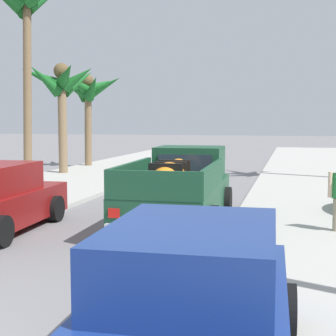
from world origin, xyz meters
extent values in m
cube|color=#B2AFA8|center=(-4.89, 12.00, 0.06)|extent=(5.04, 60.00, 0.12)
cube|color=#B2AFA8|center=(4.89, 12.00, 0.06)|extent=(5.04, 60.00, 0.12)
cube|color=silver|center=(-3.77, 12.00, 0.05)|extent=(0.16, 60.00, 0.10)
cube|color=silver|center=(3.77, 12.00, 0.05)|extent=(0.16, 60.00, 0.10)
cube|color=#19472D|center=(1.15, 7.96, 0.60)|extent=(2.07, 5.16, 0.80)
cube|color=#19472D|center=(1.10, 9.56, 1.40)|extent=(1.76, 1.55, 0.80)
cube|color=#283342|center=(1.13, 8.80, 1.42)|extent=(1.38, 0.10, 0.44)
cube|color=#283342|center=(1.08, 10.32, 1.42)|extent=(1.46, 0.10, 0.48)
cube|color=#19472D|center=(0.27, 7.07, 1.28)|extent=(0.20, 3.30, 0.56)
cube|color=#19472D|center=(2.09, 7.13, 1.28)|extent=(0.20, 3.30, 0.56)
cube|color=#19472D|center=(1.23, 5.45, 1.28)|extent=(1.88, 0.16, 0.56)
cube|color=silver|center=(1.23, 5.36, 0.44)|extent=(1.83, 0.18, 0.20)
cylinder|color=black|center=(0.13, 9.46, 0.38)|extent=(0.28, 0.77, 0.76)
cylinder|color=black|center=(2.09, 9.52, 0.38)|extent=(0.28, 0.77, 0.76)
cylinder|color=black|center=(0.22, 6.53, 0.38)|extent=(0.28, 0.77, 0.76)
cylinder|color=black|center=(2.17, 6.59, 0.38)|extent=(0.28, 0.77, 0.76)
cube|color=red|center=(0.48, 5.37, 0.74)|extent=(0.22, 0.05, 0.18)
cube|color=red|center=(1.98, 5.42, 0.74)|extent=(0.22, 0.05, 0.18)
ellipsoid|color=orange|center=(1.18, 7.02, 1.30)|extent=(0.75, 1.72, 0.60)
sphere|color=orange|center=(1.15, 7.97, 1.38)|extent=(0.44, 0.44, 0.44)
cube|color=black|center=(1.20, 6.56, 1.30)|extent=(0.72, 0.14, 0.61)
cube|color=black|center=(1.18, 7.02, 1.30)|extent=(0.72, 0.14, 0.61)
cube|color=black|center=(1.17, 7.49, 1.30)|extent=(0.72, 0.14, 0.61)
cube|color=#283342|center=(-2.78, 7.25, 1.20)|extent=(1.37, 0.15, 0.52)
cylinder|color=black|center=(-1.90, 7.73, 0.32)|extent=(0.25, 0.65, 0.64)
cylinder|color=black|center=(-1.77, 5.12, 0.32)|extent=(0.25, 0.65, 0.64)
cube|color=white|center=(-3.46, 8.46, 0.61)|extent=(0.20, 0.05, 0.10)
cube|color=white|center=(-2.23, 8.52, 0.61)|extent=(0.20, 0.05, 0.10)
cube|color=navy|center=(2.87, 0.86, 0.54)|extent=(1.90, 4.26, 0.72)
cube|color=navy|center=(2.87, 0.96, 1.22)|extent=(1.59, 2.15, 0.64)
cube|color=#283342|center=(2.90, -0.01, 1.20)|extent=(1.37, 0.13, 0.52)
cube|color=#283342|center=(2.83, 1.93, 1.20)|extent=(1.34, 0.13, 0.50)
cylinder|color=black|center=(3.73, 2.19, 0.32)|extent=(0.24, 0.65, 0.64)
cylinder|color=black|center=(1.93, 2.13, 0.32)|extent=(0.24, 0.65, 0.64)
cube|color=red|center=(3.43, 2.99, 0.64)|extent=(0.20, 0.05, 0.12)
cube|color=red|center=(2.17, 2.95, 0.64)|extent=(0.20, 0.05, 0.12)
cylinder|color=brown|center=(-6.17, 14.08, 3.80)|extent=(0.31, 0.63, 7.60)
cone|color=#196023|center=(-6.85, 14.93, 7.13)|extent=(1.79, 2.03, 1.60)
cylinder|color=#846B4C|center=(-6.37, 17.45, 2.35)|extent=(0.39, 0.41, 4.70)
cone|color=#196023|center=(-5.61, 17.52, 4.39)|extent=(1.63, 0.69, 1.29)
cone|color=#196023|center=(-5.99, 18.41, 4.28)|extent=(1.29, 2.12, 1.51)
cone|color=#196023|center=(-6.79, 18.28, 4.35)|extent=(1.37, 1.95, 1.38)
cone|color=#196023|center=(-7.31, 17.30, 4.43)|extent=(2.04, 0.88, 1.24)
cone|color=#196023|center=(-6.81, 16.71, 4.27)|extent=(1.35, 1.76, 1.49)
cone|color=#196023|center=(-5.80, 16.75, 4.48)|extent=(1.62, 1.82, 1.16)
sphere|color=brown|center=(-6.37, 17.45, 4.70)|extent=(0.70, 0.70, 0.70)
cylinder|color=brown|center=(-6.75, 21.29, 2.28)|extent=(0.36, 0.49, 4.56)
cone|color=#196023|center=(-5.75, 21.14, 4.24)|extent=(2.13, 0.85, 1.33)
cone|color=#196023|center=(-6.37, 21.99, 4.37)|extent=(1.30, 1.76, 1.09)
cone|color=#196023|center=(-7.02, 22.28, 4.18)|extent=(1.09, 2.15, 1.45)
cone|color=#196023|center=(-7.45, 21.66, 4.15)|extent=(1.66, 1.24, 1.44)
cone|color=#196023|center=(-7.51, 21.05, 4.25)|extent=(1.76, 1.02, 1.28)
cone|color=#196023|center=(-6.95, 20.42, 4.34)|extent=(0.98, 1.94, 1.14)
cone|color=#196023|center=(-6.23, 20.68, 4.16)|extent=(1.46, 1.57, 1.42)
sphere|color=brown|center=(-6.75, 21.29, 4.55)|extent=(0.65, 0.65, 0.65)
cylinder|color=gray|center=(4.69, 7.70, 0.41)|extent=(0.14, 0.14, 0.82)
cylinder|color=beige|center=(4.55, 7.70, 1.12)|extent=(0.09, 0.09, 0.55)
camera|label=1|loc=(3.76, -3.55, 2.50)|focal=53.94mm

